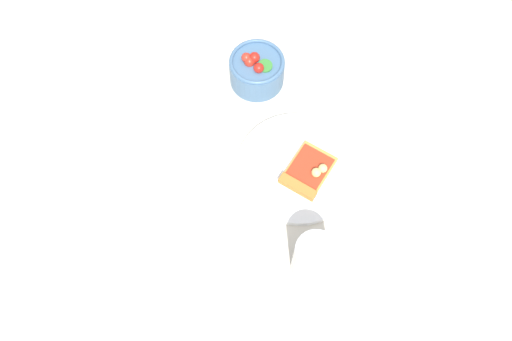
{
  "coord_description": "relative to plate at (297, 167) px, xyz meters",
  "views": [
    {
      "loc": [
        -0.05,
        -0.43,
        0.94
      ],
      "look_at": [
        -0.08,
        -0.01,
        0.03
      ],
      "focal_mm": 34.3,
      "sensor_mm": 36.0,
      "label": 1
    }
  ],
  "objects": [
    {
      "name": "paper_napkin",
      "position": [
        -0.28,
        -0.1,
        -0.01
      ],
      "size": [
        0.15,
        0.18,
        0.0
      ],
      "primitive_type": "cube",
      "rotation": [
        0.0,
        0.0,
        0.17
      ],
      "color": "silver",
      "rests_on": "ground_plane"
    },
    {
      "name": "pizza_slice_main",
      "position": [
        0.02,
        -0.02,
        0.01
      ],
      "size": [
        0.12,
        0.14,
        0.03
      ],
      "color": "gold",
      "rests_on": "plate"
    },
    {
      "name": "ground_plane",
      "position": [
        -0.01,
        -0.01,
        -0.01
      ],
      "size": [
        2.4,
        2.4,
        0.0
      ],
      "primitive_type": "plane",
      "color": "beige",
      "rests_on": "ground"
    },
    {
      "name": "soda_glass",
      "position": [
        0.03,
        -0.21,
        0.05
      ],
      "size": [
        0.08,
        0.08,
        0.12
      ],
      "color": "silver",
      "rests_on": "ground_plane"
    },
    {
      "name": "salad_bowl",
      "position": [
        -0.1,
        0.22,
        0.03
      ],
      "size": [
        0.12,
        0.12,
        0.09
      ],
      "color": "#4C7299",
      "rests_on": "ground_plane"
    },
    {
      "name": "plate",
      "position": [
        0.0,
        0.0,
        0.0
      ],
      "size": [
        0.26,
        0.26,
        0.01
      ],
      "primitive_type": "cylinder",
      "color": "white",
      "rests_on": "ground_plane"
    }
  ]
}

